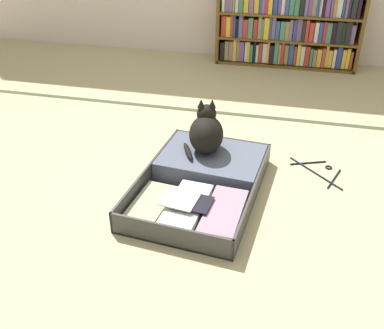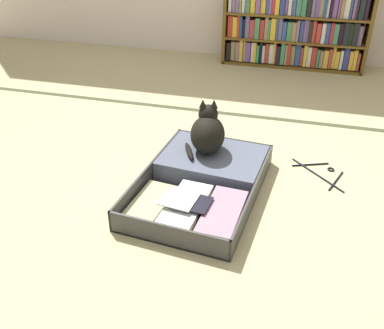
% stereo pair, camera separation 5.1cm
% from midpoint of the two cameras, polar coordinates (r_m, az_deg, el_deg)
% --- Properties ---
extents(ground_plane, '(10.00, 10.00, 0.00)m').
position_cam_midpoint_polar(ground_plane, '(2.36, -0.18, -3.52)').
color(ground_plane, tan).
extents(tatami_border, '(4.80, 0.05, 0.00)m').
position_cam_midpoint_polar(tatami_border, '(3.23, 4.06, 6.75)').
color(tatami_border, '#3E452C').
rests_on(tatami_border, ground_plane).
extents(bookshelf, '(1.30, 0.27, 0.72)m').
position_cam_midpoint_polar(bookshelf, '(4.24, 12.09, 17.29)').
color(bookshelf, brown).
rests_on(bookshelf, ground_plane).
extents(open_suitcase, '(0.68, 0.95, 0.12)m').
position_cam_midpoint_polar(open_suitcase, '(2.36, 1.05, -1.96)').
color(open_suitcase, '#3C3B39').
rests_on(open_suitcase, ground_plane).
extents(black_cat, '(0.27, 0.30, 0.30)m').
position_cam_midpoint_polar(black_cat, '(2.45, 1.26, 4.28)').
color(black_cat, black).
rests_on(black_cat, open_suitcase).
extents(clothes_hanger, '(0.30, 0.30, 0.01)m').
position_cam_midpoint_polar(clothes_hanger, '(2.62, 15.96, -0.83)').
color(clothes_hanger, black).
rests_on(clothes_hanger, ground_plane).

